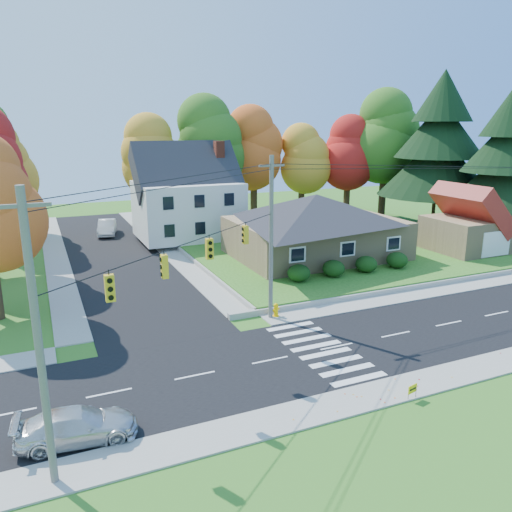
{
  "coord_description": "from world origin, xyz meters",
  "views": [
    {
      "loc": [
        -14.11,
        -21.0,
        11.65
      ],
      "look_at": [
        -1.24,
        8.0,
        3.31
      ],
      "focal_mm": 35.0,
      "sensor_mm": 36.0,
      "label": 1
    }
  ],
  "objects_px": {
    "ranch_house": "(316,224)",
    "white_car": "(107,227)",
    "fire_hydrant": "(276,311)",
    "silver_sedan": "(77,426)"
  },
  "relations": [
    {
      "from": "ranch_house",
      "to": "white_car",
      "type": "xyz_separation_m",
      "value": [
        -15.34,
        18.44,
        -2.42
      ]
    },
    {
      "from": "fire_hydrant",
      "to": "silver_sedan",
      "type": "bearing_deg",
      "value": -146.22
    },
    {
      "from": "silver_sedan",
      "to": "fire_hydrant",
      "type": "xyz_separation_m",
      "value": [
        12.46,
        8.34,
        -0.23
      ]
    },
    {
      "from": "white_car",
      "to": "ranch_house",
      "type": "bearing_deg",
      "value": -38.86
    },
    {
      "from": "ranch_house",
      "to": "silver_sedan",
      "type": "height_order",
      "value": "ranch_house"
    },
    {
      "from": "silver_sedan",
      "to": "fire_hydrant",
      "type": "height_order",
      "value": "silver_sedan"
    },
    {
      "from": "silver_sedan",
      "to": "white_car",
      "type": "bearing_deg",
      "value": -3.46
    },
    {
      "from": "ranch_house",
      "to": "silver_sedan",
      "type": "xyz_separation_m",
      "value": [
        -21.57,
        -19.12,
        -2.6
      ]
    },
    {
      "from": "ranch_house",
      "to": "fire_hydrant",
      "type": "distance_m",
      "value": 14.4
    },
    {
      "from": "ranch_house",
      "to": "white_car",
      "type": "bearing_deg",
      "value": 129.77
    }
  ]
}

